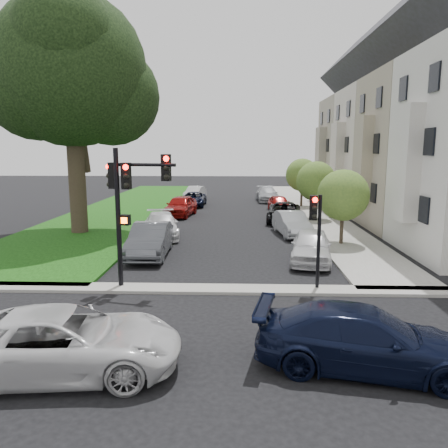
{
  "coord_description": "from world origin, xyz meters",
  "views": [
    {
      "loc": [
        0.66,
        -13.51,
        5.22
      ],
      "look_at": [
        0.0,
        5.0,
        2.0
      ],
      "focal_mm": 35.0,
      "sensor_mm": 36.0,
      "label": 1
    }
  ],
  "objects_px": {
    "eucalyptus": "(70,71)",
    "traffic_signal_main": "(129,193)",
    "car_parked_3": "(279,203)",
    "car_parked_7": "(180,206)",
    "car_parked_1": "(292,224)",
    "traffic_signal_secondary": "(316,224)",
    "small_tree_a": "(343,195)",
    "car_parked_4": "(267,194)",
    "car_parked_6": "(161,225)",
    "small_tree_b": "(316,181)",
    "car_parked_5": "(150,240)",
    "car_parked_8": "(193,199)",
    "small_tree_c": "(302,175)",
    "car_parked_0": "(311,246)",
    "car_parked_9": "(195,193)",
    "car_cross_far": "(365,339)",
    "car_cross_near": "(64,342)",
    "car_parked_2": "(284,212)"
  },
  "relations": [
    {
      "from": "car_parked_0",
      "to": "car_parked_8",
      "type": "height_order",
      "value": "car_parked_0"
    },
    {
      "from": "traffic_signal_secondary",
      "to": "car_parked_6",
      "type": "bearing_deg",
      "value": 127.49
    },
    {
      "from": "car_parked_5",
      "to": "car_parked_8",
      "type": "distance_m",
      "value": 18.82
    },
    {
      "from": "small_tree_c",
      "to": "car_parked_4",
      "type": "distance_m",
      "value": 5.62
    },
    {
      "from": "eucalyptus",
      "to": "car_parked_9",
      "type": "distance_m",
      "value": 21.4
    },
    {
      "from": "small_tree_c",
      "to": "car_parked_0",
      "type": "relative_size",
      "value": 0.98
    },
    {
      "from": "eucalyptus",
      "to": "car_parked_5",
      "type": "height_order",
      "value": "eucalyptus"
    },
    {
      "from": "traffic_signal_secondary",
      "to": "car_parked_8",
      "type": "bearing_deg",
      "value": 106.38
    },
    {
      "from": "traffic_signal_secondary",
      "to": "car_parked_6",
      "type": "height_order",
      "value": "traffic_signal_secondary"
    },
    {
      "from": "small_tree_c",
      "to": "car_parked_1",
      "type": "relative_size",
      "value": 0.99
    },
    {
      "from": "car_parked_1",
      "to": "car_parked_3",
      "type": "bearing_deg",
      "value": 81.0
    },
    {
      "from": "car_parked_1",
      "to": "traffic_signal_secondary",
      "type": "bearing_deg",
      "value": -100.33
    },
    {
      "from": "car_parked_7",
      "to": "car_parked_4",
      "type": "bearing_deg",
      "value": 60.93
    },
    {
      "from": "car_parked_7",
      "to": "small_tree_b",
      "type": "bearing_deg",
      "value": -1.99
    },
    {
      "from": "small_tree_c",
      "to": "car_parked_0",
      "type": "height_order",
      "value": "small_tree_c"
    },
    {
      "from": "traffic_signal_main",
      "to": "car_parked_5",
      "type": "relative_size",
      "value": 1.07
    },
    {
      "from": "car_parked_6",
      "to": "car_parked_2",
      "type": "bearing_deg",
      "value": 24.29
    },
    {
      "from": "small_tree_a",
      "to": "small_tree_c",
      "type": "bearing_deg",
      "value": 90.0
    },
    {
      "from": "car_cross_far",
      "to": "car_parked_4",
      "type": "relative_size",
      "value": 1.05
    },
    {
      "from": "car_parked_6",
      "to": "car_parked_8",
      "type": "distance_m",
      "value": 14.13
    },
    {
      "from": "car_parked_8",
      "to": "traffic_signal_secondary",
      "type": "bearing_deg",
      "value": -73.2
    },
    {
      "from": "car_parked_6",
      "to": "car_parked_9",
      "type": "height_order",
      "value": "car_parked_6"
    },
    {
      "from": "car_parked_1",
      "to": "small_tree_c",
      "type": "bearing_deg",
      "value": 71.41
    },
    {
      "from": "car_cross_near",
      "to": "car_parked_1",
      "type": "height_order",
      "value": "car_cross_near"
    },
    {
      "from": "eucalyptus",
      "to": "car_cross_near",
      "type": "bearing_deg",
      "value": -70.82
    },
    {
      "from": "eucalyptus",
      "to": "car_parked_4",
      "type": "bearing_deg",
      "value": 53.46
    },
    {
      "from": "traffic_signal_main",
      "to": "car_cross_near",
      "type": "xyz_separation_m",
      "value": [
        -0.04,
        -6.32,
        -2.85
      ]
    },
    {
      "from": "car_cross_near",
      "to": "car_parked_1",
      "type": "xyz_separation_m",
      "value": [
        7.27,
        16.76,
        -0.04
      ]
    },
    {
      "from": "small_tree_b",
      "to": "car_cross_far",
      "type": "height_order",
      "value": "small_tree_b"
    },
    {
      "from": "car_cross_far",
      "to": "car_parked_5",
      "type": "distance_m",
      "value": 13.11
    },
    {
      "from": "small_tree_b",
      "to": "traffic_signal_secondary",
      "type": "relative_size",
      "value": 1.21
    },
    {
      "from": "traffic_signal_secondary",
      "to": "car_parked_3",
      "type": "xyz_separation_m",
      "value": [
        0.54,
        20.69,
        -1.82
      ]
    },
    {
      "from": "small_tree_a",
      "to": "car_parked_4",
      "type": "bearing_deg",
      "value": 97.94
    },
    {
      "from": "small_tree_c",
      "to": "traffic_signal_main",
      "type": "xyz_separation_m",
      "value": [
        -9.59,
        -23.26,
        0.72
      ]
    },
    {
      "from": "car_parked_3",
      "to": "car_parked_7",
      "type": "xyz_separation_m",
      "value": [
        -7.92,
        -2.87,
        0.13
      ]
    },
    {
      "from": "eucalyptus",
      "to": "car_parked_9",
      "type": "relative_size",
      "value": 3.47
    },
    {
      "from": "small_tree_b",
      "to": "car_parked_0",
      "type": "bearing_deg",
      "value": -100.47
    },
    {
      "from": "eucalyptus",
      "to": "traffic_signal_main",
      "type": "bearing_deg",
      "value": -60.68
    },
    {
      "from": "car_parked_5",
      "to": "car_parked_1",
      "type": "bearing_deg",
      "value": 34.21
    },
    {
      "from": "small_tree_a",
      "to": "car_cross_near",
      "type": "relative_size",
      "value": 0.75
    },
    {
      "from": "car_parked_1",
      "to": "car_parked_4",
      "type": "relative_size",
      "value": 0.89
    },
    {
      "from": "car_parked_4",
      "to": "car_parked_7",
      "type": "xyz_separation_m",
      "value": [
        -7.35,
        -9.84,
        0.08
      ]
    },
    {
      "from": "small_tree_b",
      "to": "car_parked_5",
      "type": "relative_size",
      "value": 0.88
    },
    {
      "from": "small_tree_b",
      "to": "car_parked_8",
      "type": "height_order",
      "value": "small_tree_b"
    },
    {
      "from": "small_tree_b",
      "to": "traffic_signal_main",
      "type": "xyz_separation_m",
      "value": [
        -9.59,
        -16.06,
        0.74
      ]
    },
    {
      "from": "car_parked_0",
      "to": "car_parked_7",
      "type": "distance_m",
      "value": 15.8
    },
    {
      "from": "traffic_signal_main",
      "to": "car_parked_9",
      "type": "height_order",
      "value": "traffic_signal_main"
    },
    {
      "from": "car_cross_near",
      "to": "car_parked_7",
      "type": "bearing_deg",
      "value": -5.27
    },
    {
      "from": "small_tree_c",
      "to": "car_parked_7",
      "type": "distance_m",
      "value": 11.7
    },
    {
      "from": "eucalyptus",
      "to": "car_parked_6",
      "type": "distance_m",
      "value": 10.44
    }
  ]
}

